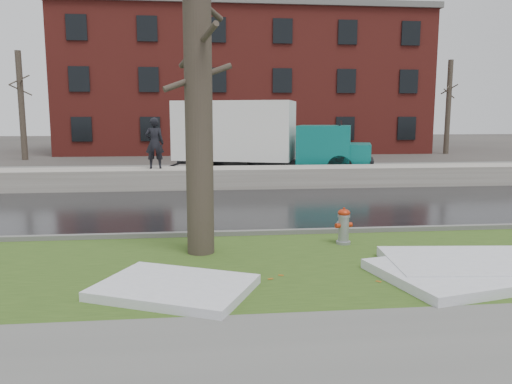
{
  "coord_description": "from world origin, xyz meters",
  "views": [
    {
      "loc": [
        -1.18,
        -9.78,
        2.66
      ],
      "look_at": [
        -0.02,
        1.03,
        1.0
      ],
      "focal_mm": 35.0,
      "sensor_mm": 36.0,
      "label": 1
    }
  ],
  "objects": [
    {
      "name": "sidewalk",
      "position": [
        0.0,
        -5.0,
        0.03
      ],
      "size": [
        60.0,
        3.0,
        0.05
      ],
      "primitive_type": "cube",
      "color": "slate",
      "rests_on": "ground"
    },
    {
      "name": "parking_lot",
      "position": [
        0.0,
        13.0,
        0.01
      ],
      "size": [
        60.0,
        9.0,
        0.03
      ],
      "primitive_type": "cube",
      "color": "slate",
      "rests_on": "ground"
    },
    {
      "name": "road",
      "position": [
        0.0,
        4.5,
        0.01
      ],
      "size": [
        60.0,
        7.0,
        0.03
      ],
      "primitive_type": "cube",
      "color": "black",
      "rests_on": "ground"
    },
    {
      "name": "fire_hydrant",
      "position": [
        1.69,
        0.02,
        0.45
      ],
      "size": [
        0.38,
        0.35,
        0.76
      ],
      "rotation": [
        0.0,
        0.0,
        0.24
      ],
      "color": "#92959A",
      "rests_on": "verge"
    },
    {
      "name": "box_truck",
      "position": [
        1.27,
        12.28,
        1.75
      ],
      "size": [
        9.96,
        4.72,
        3.32
      ],
      "rotation": [
        0.0,
        0.0,
        -0.31
      ],
      "color": "black",
      "rests_on": "ground"
    },
    {
      "name": "ground",
      "position": [
        0.0,
        0.0,
        0.0
      ],
      "size": [
        120.0,
        120.0,
        0.0
      ],
      "primitive_type": "plane",
      "color": "#47423D",
      "rests_on": "ground"
    },
    {
      "name": "bg_tree_left",
      "position": [
        -12.0,
        22.0,
        3.33
      ],
      "size": [
        1.4,
        1.62,
        6.5
      ],
      "color": "brown",
      "rests_on": "ground"
    },
    {
      "name": "snowbank",
      "position": [
        0.0,
        8.7,
        0.38
      ],
      "size": [
        60.0,
        1.6,
        0.75
      ],
      "primitive_type": "cube",
      "color": "#B0ACA1",
      "rests_on": "ground"
    },
    {
      "name": "snow_patch_near",
      "position": [
        3.03,
        -2.3,
        0.12
      ],
      "size": [
        2.99,
        2.55,
        0.16
      ],
      "primitive_type": "cube",
      "rotation": [
        0.0,
        0.0,
        0.23
      ],
      "color": "silver",
      "rests_on": "verge"
    },
    {
      "name": "worker",
      "position": [
        -2.93,
        8.74,
        1.68
      ],
      "size": [
        0.71,
        0.5,
        1.86
      ],
      "primitive_type": "imported",
      "rotation": [
        0.0,
        0.0,
        3.23
      ],
      "color": "black",
      "rests_on": "snowbank"
    },
    {
      "name": "curb",
      "position": [
        0.0,
        1.0,
        0.07
      ],
      "size": [
        60.0,
        0.15,
        0.14
      ],
      "primitive_type": "cube",
      "color": "slate",
      "rests_on": "ground"
    },
    {
      "name": "snow_patch_side",
      "position": [
        3.39,
        -1.93,
        0.13
      ],
      "size": [
        2.95,
        2.04,
        0.18
      ],
      "primitive_type": "cube",
      "rotation": [
        0.0,
        0.0,
        -0.09
      ],
      "color": "silver",
      "rests_on": "verge"
    },
    {
      "name": "tree",
      "position": [
        -1.24,
        -0.33,
        3.3
      ],
      "size": [
        1.3,
        1.5,
        6.47
      ],
      "rotation": [
        0.0,
        0.0,
        -0.01
      ],
      "color": "brown",
      "rests_on": "verge"
    },
    {
      "name": "verge",
      "position": [
        0.0,
        -1.25,
        0.02
      ],
      "size": [
        60.0,
        4.5,
        0.04
      ],
      "primitive_type": "cube",
      "color": "#2D4617",
      "rests_on": "ground"
    },
    {
      "name": "brick_building",
      "position": [
        2.0,
        30.0,
        5.0
      ],
      "size": [
        26.0,
        12.0,
        10.0
      ],
      "primitive_type": "cube",
      "color": "maroon",
      "rests_on": "ground"
    },
    {
      "name": "snow_patch_far",
      "position": [
        -1.63,
        -2.5,
        0.11
      ],
      "size": [
        2.67,
        2.37,
        0.14
      ],
      "primitive_type": "cube",
      "rotation": [
        0.0,
        0.0,
        -0.43
      ],
      "color": "silver",
      "rests_on": "verge"
    },
    {
      "name": "bg_tree_right",
      "position": [
        16.0,
        24.0,
        3.33
      ],
      "size": [
        1.4,
        1.62,
        6.5
      ],
      "color": "brown",
      "rests_on": "ground"
    },
    {
      "name": "bg_tree_center",
      "position": [
        -6.0,
        26.0,
        3.33
      ],
      "size": [
        1.4,
        1.62,
        6.5
      ],
      "color": "brown",
      "rests_on": "ground"
    }
  ]
}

